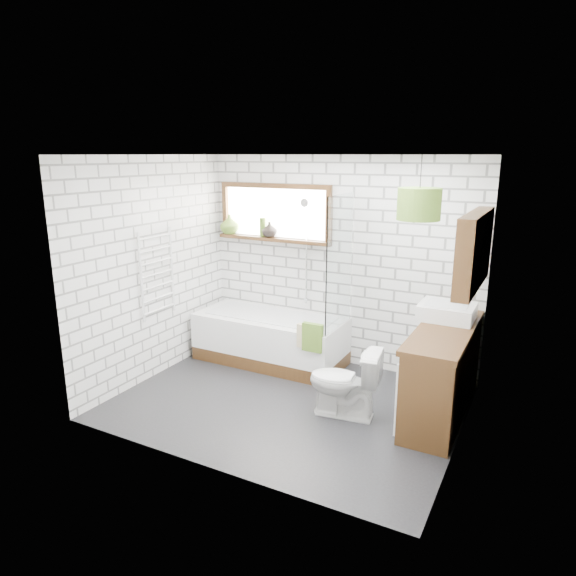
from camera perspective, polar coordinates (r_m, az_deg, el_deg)
The scene contains 22 objects.
floor at distance 5.46m, azimuth -0.10°, elevation -12.69°, with size 3.40×2.60×0.01m, color black.
ceiling at distance 4.85m, azimuth -0.11°, elevation 14.65°, with size 3.40×2.60×0.01m, color white.
wall_back at distance 6.17m, azimuth 5.59°, elevation 2.84°, with size 3.40×0.01×2.50m, color white.
wall_front at distance 3.96m, azimuth -9.02°, elevation -4.04°, with size 3.40×0.01×2.50m, color white.
wall_left at distance 5.98m, azimuth -14.70°, elevation 2.06°, with size 0.01×2.60×2.50m, color white.
wall_right at distance 4.50m, azimuth 19.45°, elevation -2.39°, with size 0.01×2.60×2.50m, color white.
window at distance 6.41m, azimuth -1.56°, elevation 8.33°, with size 1.52×0.16×0.68m, color #37200F.
towel_radiator at distance 5.96m, azimuth -14.35°, elevation 1.55°, with size 0.06×0.52×1.00m, color white.
mirror_cabinet at distance 5.01m, azimuth 19.95°, elevation 3.93°, with size 0.16×1.20×0.70m, color #37200F.
shower_riser at distance 6.27m, azimuth 2.07°, elevation 4.02°, with size 0.02×0.02×1.30m, color silver.
bathtub at distance 6.38m, azimuth -1.96°, elevation -5.63°, with size 1.82×0.80×0.59m, color white.
shower_screen at distance 5.71m, azimuth 5.75°, elevation 2.81°, with size 0.02×0.72×1.50m, color white.
towel_green at distance 5.62m, azimuth 2.75°, elevation -5.51°, with size 0.23×0.06×0.32m, color #4D7222.
towel_beige at distance 5.65m, azimuth 2.00°, elevation -5.38°, with size 0.21×0.05×0.27m, color #C3B087.
vanity at distance 5.29m, azimuth 16.80°, elevation -8.93°, with size 0.50×1.56×0.89m, color #37200F.
basin at distance 5.41m, azimuth 17.25°, elevation -2.50°, with size 0.53×0.46×0.15m, color white.
tap at distance 5.37m, azimuth 18.97°, elevation -2.16°, with size 0.03×0.03×0.16m, color silver.
toilet at distance 5.11m, azimuth 6.26°, elevation -10.35°, with size 0.69×0.39×0.70m, color white.
vase_olive at distance 6.75m, azimuth -6.53°, elevation 6.89°, with size 0.24×0.24×0.25m, color #547724.
vase_dark at distance 6.43m, azimuth -2.08°, elevation 6.34°, with size 0.18×0.18×0.19m, color black.
bottle at distance 6.48m, azimuth -2.84°, elevation 6.58°, with size 0.07×0.07×0.23m, color #547724.
pendant at distance 4.49m, azimuth 14.35°, elevation 9.03°, with size 0.36×0.36×0.27m, color #4D7222.
Camera 1 is at (2.27, -4.29, 2.51)m, focal length 32.00 mm.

